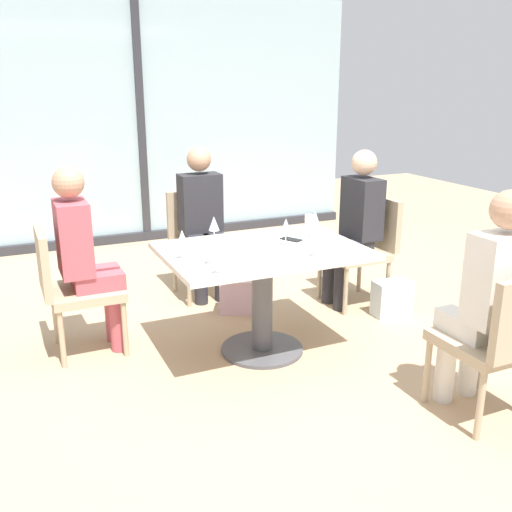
{
  "coord_description": "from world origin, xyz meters",
  "views": [
    {
      "loc": [
        -1.51,
        -3.24,
        1.77
      ],
      "look_at": [
        0.0,
        0.1,
        0.65
      ],
      "focal_mm": 40.33,
      "sensor_mm": 36.0,
      "label": 1
    }
  ],
  "objects": [
    {
      "name": "chair_near_window",
      "position": [
        0.0,
        1.28,
        0.5
      ],
      "size": [
        0.46,
        0.51,
        0.87
      ],
      "color": "tan",
      "rests_on": "ground_plane"
    },
    {
      "name": "chair_far_left",
      "position": [
        -1.16,
        0.5,
        0.5
      ],
      "size": [
        0.5,
        0.46,
        0.87
      ],
      "color": "tan",
      "rests_on": "ground_plane"
    },
    {
      "name": "chair_far_right",
      "position": [
        1.16,
        0.5,
        0.5
      ],
      "size": [
        0.5,
        0.46,
        0.87
      ],
      "color": "tan",
      "rests_on": "ground_plane"
    },
    {
      "name": "cell_phone_on_table",
      "position": [
        0.27,
        0.11,
        0.73
      ],
      "size": [
        0.13,
        0.16,
        0.01
      ],
      "primitive_type": "cube",
      "rotation": [
        0.0,
        0.0,
        0.48
      ],
      "color": "black",
      "rests_on": "dining_table_main"
    },
    {
      "name": "wine_glass_6",
      "position": [
        0.45,
        0.1,
        0.86
      ],
      "size": [
        0.07,
        0.07,
        0.18
      ],
      "color": "silver",
      "rests_on": "dining_table_main"
    },
    {
      "name": "coffee_cup",
      "position": [
        0.56,
        0.38,
        0.78
      ],
      "size": [
        0.08,
        0.08,
        0.09
      ],
      "primitive_type": "cylinder",
      "color": "white",
      "rests_on": "dining_table_main"
    },
    {
      "name": "wine_glass_3",
      "position": [
        -0.24,
        0.24,
        0.86
      ],
      "size": [
        0.07,
        0.07,
        0.18
      ],
      "color": "silver",
      "rests_on": "dining_table_main"
    },
    {
      "name": "ground_plane",
      "position": [
        0.0,
        0.0,
        0.0
      ],
      "size": [
        12.0,
        12.0,
        0.0
      ],
      "primitive_type": "plane",
      "color": "tan"
    },
    {
      "name": "person_near_window",
      "position": [
        -0.0,
        1.17,
        0.7
      ],
      "size": [
        0.34,
        0.39,
        1.26
      ],
      "color": "#28282D",
      "rests_on": "ground_plane"
    },
    {
      "name": "wine_glass_5",
      "position": [
        -0.42,
        -0.19,
        0.86
      ],
      "size": [
        0.07,
        0.07,
        0.18
      ],
      "color": "silver",
      "rests_on": "dining_table_main"
    },
    {
      "name": "wine_glass_0",
      "position": [
        0.22,
        -0.31,
        0.86
      ],
      "size": [
        0.07,
        0.07,
        0.18
      ],
      "color": "silver",
      "rests_on": "dining_table_main"
    },
    {
      "name": "handbag_1",
      "position": [
        0.12,
        0.69,
        0.14
      ],
      "size": [
        0.34,
        0.28,
        0.28
      ],
      "primitive_type": "cube",
      "rotation": [
        0.0,
        0.0,
        -0.49
      ],
      "color": "beige",
      "rests_on": "ground_plane"
    },
    {
      "name": "wine_glass_1",
      "position": [
        -0.44,
        -0.38,
        0.86
      ],
      "size": [
        0.07,
        0.07,
        0.18
      ],
      "color": "silver",
      "rests_on": "dining_table_main"
    },
    {
      "name": "wine_glass_4",
      "position": [
        0.16,
        -0.01,
        0.86
      ],
      "size": [
        0.07,
        0.07,
        0.18
      ],
      "color": "silver",
      "rests_on": "dining_table_main"
    },
    {
      "name": "person_front_right",
      "position": [
        0.78,
        -1.17,
        0.7
      ],
      "size": [
        0.34,
        0.39,
        1.26
      ],
      "color": "silver",
      "rests_on": "ground_plane"
    },
    {
      "name": "chair_front_right",
      "position": [
        0.78,
        -1.28,
        0.5
      ],
      "size": [
        0.46,
        0.5,
        0.87
      ],
      "color": "tan",
      "rests_on": "ground_plane"
    },
    {
      "name": "handbag_0",
      "position": [
        1.2,
        0.15,
        0.14
      ],
      "size": [
        0.31,
        0.18,
        0.28
      ],
      "primitive_type": "cube",
      "rotation": [
        0.0,
        0.0,
        -0.07
      ],
      "color": "silver",
      "rests_on": "ground_plane"
    },
    {
      "name": "window_wall_backdrop",
      "position": [
        0.0,
        3.2,
        1.21
      ],
      "size": [
        5.07,
        0.1,
        2.7
      ],
      "color": "#9DB7BC",
      "rests_on": "ground_plane"
    },
    {
      "name": "person_far_right",
      "position": [
        1.05,
        0.5,
        0.7
      ],
      "size": [
        0.39,
        0.34,
        1.26
      ],
      "color": "#28282D",
      "rests_on": "ground_plane"
    },
    {
      "name": "wine_glass_2",
      "position": [
        -0.54,
        -0.02,
        0.86
      ],
      "size": [
        0.07,
        0.07,
        0.18
      ],
      "color": "silver",
      "rests_on": "dining_table_main"
    },
    {
      "name": "person_far_left",
      "position": [
        -1.05,
        0.5,
        0.7
      ],
      "size": [
        0.39,
        0.34,
        1.26
      ],
      "color": "#B24C56",
      "rests_on": "ground_plane"
    },
    {
      "name": "dining_table_main",
      "position": [
        0.0,
        0.0,
        0.55
      ],
      "size": [
        1.28,
        0.91,
        0.73
      ],
      "color": "silver",
      "rests_on": "ground_plane"
    }
  ]
}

